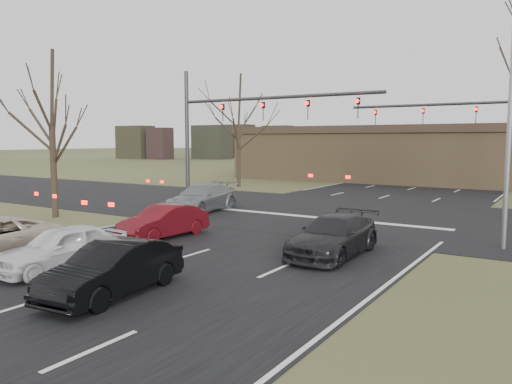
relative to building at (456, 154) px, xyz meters
The scene contains 14 objects.
ground 38.15m from the building, 93.01° to the right, with size 360.00×360.00×0.00m, color #3F4424.
road_main 22.25m from the building, 95.19° to the left, with size 14.00×300.00×0.02m, color black.
road_cross 23.24m from the building, 94.97° to the right, with size 200.00×14.00×0.02m, color black.
building is the anchor object (origin of this frame).
mast_arm_near 26.14m from the building, 106.13° to the right, with size 12.12×0.24×8.00m.
mast_arm_far 15.75m from the building, 74.42° to the right, with size 11.12×0.24×8.00m.
streetlight_right_near 28.97m from the building, 76.31° to the right, with size 2.34×0.25×10.00m.
tree_left_near 34.95m from the building, 112.87° to the right, with size 5.10×5.10×8.50m.
tree_left_far 20.39m from the building, 139.09° to the right, with size 5.70×5.70×9.50m.
car_white_sedan 38.79m from the building, 96.01° to the right, with size 1.64×4.09×1.39m, color white.
car_black_hatch 39.47m from the building, 91.19° to the right, with size 1.47×4.20×1.39m, color black.
car_charcoal_sedan 32.39m from the building, 86.19° to the right, with size 1.95×4.79×1.39m, color black.
car_grey_ahead 27.64m from the building, 107.76° to the right, with size 2.13×5.24×1.52m, color gray.
car_red_ahead 33.46m from the building, 98.61° to the right, with size 1.41×4.04×1.33m, color #560C12.
Camera 1 is at (10.97, -9.98, 3.99)m, focal length 35.00 mm.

